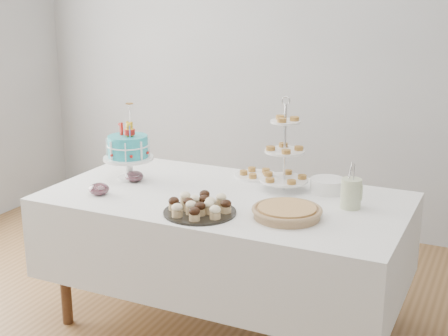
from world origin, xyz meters
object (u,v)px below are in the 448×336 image
at_px(utensil_pitcher, 351,192).
at_px(jam_bowl_b, 134,177).
at_px(birthday_cake, 129,159).
at_px(jam_bowl_a, 99,189).
at_px(tiered_stand, 285,152).
at_px(table, 225,235).
at_px(cupcake_tray, 200,206).
at_px(pie, 287,211).
at_px(plate_stack, 328,185).
at_px(pastry_plate, 256,174).

bearing_deg(utensil_pitcher, jam_bowl_b, -173.43).
bearing_deg(utensil_pitcher, birthday_cake, -174.52).
bearing_deg(jam_bowl_a, tiered_stand, 30.21).
distance_m(birthday_cake, jam_bowl_b, 0.11).
bearing_deg(jam_bowl_a, table, 23.70).
height_order(cupcake_tray, pie, cupcake_tray).
relative_size(pie, utensil_pitcher, 1.47).
distance_m(jam_bowl_a, utensil_pitcher, 1.33).
distance_m(table, plate_stack, 0.62).
bearing_deg(jam_bowl_a, birthday_cake, 92.23).
bearing_deg(pastry_plate, plate_stack, -12.42).
bearing_deg(jam_bowl_a, cupcake_tray, -2.86).
distance_m(plate_stack, jam_bowl_a, 1.24).
xyz_separation_m(table, tiered_stand, (0.25, 0.23, 0.44)).
bearing_deg(plate_stack, cupcake_tray, -128.20).
bearing_deg(jam_bowl_b, tiered_stand, 14.81).
bearing_deg(utensil_pitcher, jam_bowl_a, -161.13).
bearing_deg(table, birthday_cake, 176.86).
xyz_separation_m(pastry_plate, utensil_pitcher, (0.64, -0.31, 0.07)).
height_order(birthday_cake, pie, birthday_cake).
bearing_deg(jam_bowl_a, utensil_pitcher, 16.01).
distance_m(plate_stack, jam_bowl_b, 1.10).
distance_m(pie, jam_bowl_a, 1.04).
bearing_deg(pie, utensil_pitcher, 47.90).
bearing_deg(jam_bowl_b, cupcake_tray, -28.32).
height_order(pie, pastry_plate, pie).
height_order(pastry_plate, jam_bowl_a, jam_bowl_a).
bearing_deg(cupcake_tray, pastry_plate, 89.19).
height_order(birthday_cake, utensil_pitcher, birthday_cake).
bearing_deg(tiered_stand, pie, -68.01).
height_order(cupcake_tray, jam_bowl_a, cupcake_tray).
height_order(table, tiered_stand, tiered_stand).
relative_size(table, utensil_pitcher, 8.21).
bearing_deg(jam_bowl_b, birthday_cake, 156.33).
height_order(jam_bowl_b, utensil_pitcher, utensil_pitcher).
height_order(table, plate_stack, plate_stack).
bearing_deg(plate_stack, pie, -97.86).
relative_size(table, pastry_plate, 7.56).
relative_size(cupcake_tray, jam_bowl_b, 3.41).
distance_m(table, jam_bowl_a, 0.73).
bearing_deg(pie, table, 156.96).
distance_m(tiered_stand, utensil_pitcher, 0.45).
xyz_separation_m(tiered_stand, pastry_plate, (-0.23, 0.17, -0.20)).
distance_m(table, utensil_pitcher, 0.73).
bearing_deg(birthday_cake, utensil_pitcher, 20.76).
height_order(plate_stack, utensil_pitcher, utensil_pitcher).
height_order(table, utensil_pitcher, utensil_pitcher).
xyz_separation_m(birthday_cake, jam_bowl_b, (0.05, -0.02, -0.09)).
bearing_deg(birthday_cake, tiered_stand, 30.83).
xyz_separation_m(pie, jam_bowl_a, (-1.03, -0.10, -0.00)).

